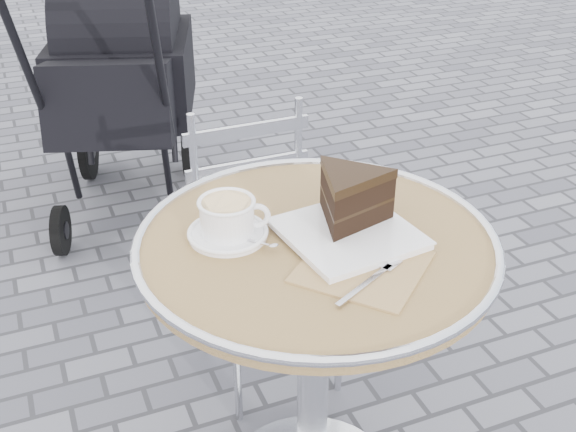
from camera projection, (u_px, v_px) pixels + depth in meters
name	position (u px, v px, depth m)	size (l,w,h in m)	color
cafe_table	(315.00, 307.00, 1.49)	(0.72, 0.72, 0.74)	silver
cappuccino_set	(228.00, 221.00, 1.40)	(0.16, 0.17, 0.08)	white
cake_plate_set	(350.00, 206.00, 1.41)	(0.30, 0.40, 0.13)	#A37D59
bistro_chair	(257.00, 216.00, 1.98)	(0.35, 0.35, 0.78)	silver
baby_stroller	(122.00, 92.00, 2.81)	(0.77, 1.13, 1.08)	black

